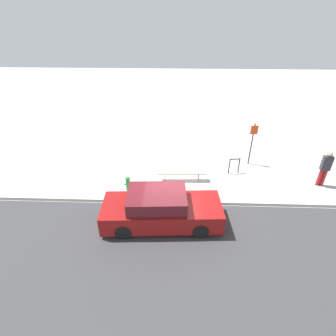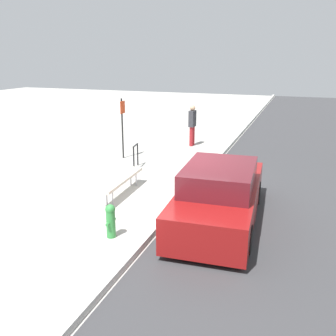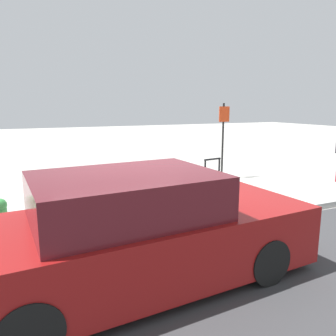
{
  "view_description": "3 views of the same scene",
  "coord_description": "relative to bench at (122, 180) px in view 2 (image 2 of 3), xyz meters",
  "views": [
    {
      "loc": [
        0.12,
        -8.91,
        7.15
      ],
      "look_at": [
        -0.27,
        1.48,
        0.84
      ],
      "focal_mm": 28.0,
      "sensor_mm": 36.0,
      "label": 1
    },
    {
      "loc": [
        -8.64,
        -2.94,
        3.84
      ],
      "look_at": [
        1.49,
        0.74,
        0.58
      ],
      "focal_mm": 40.0,
      "sensor_mm": 36.0,
      "label": 2
    },
    {
      "loc": [
        -1.69,
        -4.92,
        2.23
      ],
      "look_at": [
        0.99,
        0.96,
        0.99
      ],
      "focal_mm": 35.0,
      "sensor_mm": 36.0,
      "label": 3
    }
  ],
  "objects": [
    {
      "name": "bike_rack",
      "position": [
        2.64,
        0.79,
        0.05
      ],
      "size": [
        0.55,
        0.13,
        0.83
      ],
      "rotation": [
        0.0,
        0.0,
        0.15
      ],
      "color": "black",
      "rests_on": "ground_plane"
    },
    {
      "name": "fire_hydrant",
      "position": [
        -2.45,
        -0.95,
        -0.04
      ],
      "size": [
        0.36,
        0.22,
        0.77
      ],
      "color": "#338C3F",
      "rests_on": "ground_plane"
    },
    {
      "name": "ground_plane",
      "position": [
        -0.39,
        -1.73,
        -0.45
      ],
      "size": [
        60.0,
        60.0,
        0.0
      ],
      "primitive_type": "plane",
      "color": "#ADAAA3"
    },
    {
      "name": "sign_post",
      "position": [
        3.61,
        1.76,
        0.94
      ],
      "size": [
        0.36,
        0.08,
        2.3
      ],
      "color": "black",
      "rests_on": "ground_plane"
    },
    {
      "name": "parked_car_near",
      "position": [
        -0.82,
        -2.99,
        0.21
      ],
      "size": [
        4.58,
        1.97,
        1.43
      ],
      "rotation": [
        0.0,
        0.0,
        0.06
      ],
      "color": "black",
      "rests_on": "ground_plane"
    },
    {
      "name": "pedestrian",
      "position": [
        6.53,
        -0.15,
        0.51
      ],
      "size": [
        0.42,
        0.25,
        1.79
      ],
      "rotation": [
        0.0,
        0.0,
        6.21
      ],
      "color": "maroon",
      "rests_on": "ground_plane"
    },
    {
      "name": "bench",
      "position": [
        0.0,
        0.0,
        0.0
      ],
      "size": [
        2.32,
        0.41,
        0.5
      ],
      "rotation": [
        0.0,
        0.0,
        0.04
      ],
      "color": "#99999E",
      "rests_on": "ground_plane"
    },
    {
      "name": "curb",
      "position": [
        -0.39,
        -1.73,
        -0.38
      ],
      "size": [
        60.0,
        0.2,
        0.13
      ],
      "color": "#B7B7B2",
      "rests_on": "ground_plane"
    }
  ]
}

